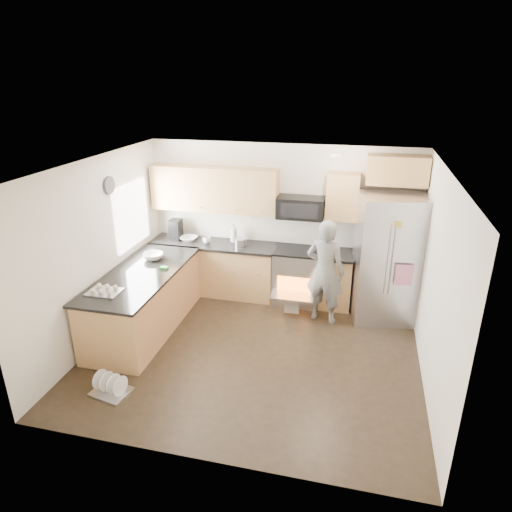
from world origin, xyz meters
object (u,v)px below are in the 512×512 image
(refrigerator, at_px, (388,259))
(dish_rack, at_px, (111,388))
(stove_range, at_px, (298,264))
(person, at_px, (325,272))

(refrigerator, bearing_deg, dish_rack, -150.03)
(stove_range, xyz_separation_m, refrigerator, (1.42, -0.24, 0.32))
(stove_range, distance_m, refrigerator, 1.48)
(person, distance_m, dish_rack, 3.42)
(refrigerator, height_order, dish_rack, refrigerator)
(refrigerator, xyz_separation_m, dish_rack, (-3.25, -2.72, -0.92))
(refrigerator, bearing_deg, person, -170.45)
(refrigerator, distance_m, dish_rack, 4.33)
(stove_range, xyz_separation_m, dish_rack, (-1.83, -2.96, -0.60))
(dish_rack, bearing_deg, stove_range, 58.36)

